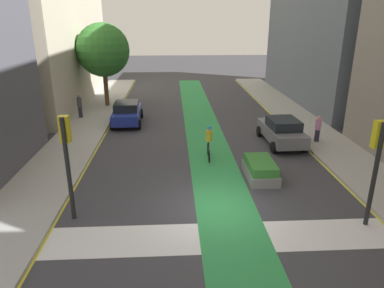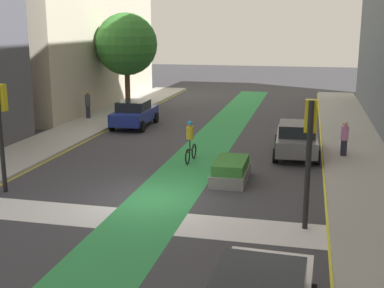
{
  "view_description": "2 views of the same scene",
  "coord_description": "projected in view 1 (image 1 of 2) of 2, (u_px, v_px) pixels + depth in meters",
  "views": [
    {
      "loc": [
        -1.6,
        -12.2,
        7.05
      ],
      "look_at": [
        -0.73,
        3.44,
        1.45
      ],
      "focal_mm": 33.11,
      "sensor_mm": 36.0,
      "label": 1
    },
    {
      "loc": [
        5.2,
        -15.97,
        5.9
      ],
      "look_at": [
        0.62,
        3.81,
        1.12
      ],
      "focal_mm": 47.35,
      "sensor_mm": 36.0,
      "label": 2
    }
  ],
  "objects": [
    {
      "name": "cyclist_in_lane",
      "position": [
        209.0,
        142.0,
        18.41
      ],
      "size": [
        0.32,
        1.73,
        1.86
      ],
      "color": "black",
      "rests_on": "ground_plane"
    },
    {
      "name": "car_blue_left_far",
      "position": [
        127.0,
        112.0,
        24.76
      ],
      "size": [
        2.12,
        4.25,
        1.57
      ],
      "color": "navy",
      "rests_on": "ground_plane"
    },
    {
      "name": "median_planter",
      "position": [
        260.0,
        170.0,
        16.43
      ],
      "size": [
        1.3,
        2.41,
        0.85
      ],
      "color": "slate",
      "rests_on": "ground_plane"
    },
    {
      "name": "curb_stripe_right",
      "position": [
        363.0,
        203.0,
        14.24
      ],
      "size": [
        0.16,
        60.0,
        0.01
      ],
      "primitive_type": "cube",
      "color": "yellow",
      "rests_on": "ground_plane"
    },
    {
      "name": "bike_lane_paint",
      "position": [
        226.0,
        207.0,
        13.95
      ],
      "size": [
        2.4,
        60.0,
        0.01
      ],
      "primitive_type": "cube",
      "color": "#2D8C47",
      "rests_on": "ground_plane"
    },
    {
      "name": "car_grey_right_far",
      "position": [
        282.0,
        131.0,
        20.72
      ],
      "size": [
        2.14,
        4.26,
        1.57
      ],
      "color": "slate",
      "rests_on": "ground_plane"
    },
    {
      "name": "crosswalk_band",
      "position": [
        222.0,
        237.0,
        12.04
      ],
      "size": [
        12.0,
        1.8,
        0.01
      ],
      "primitive_type": "cube",
      "color": "silver",
      "rests_on": "ground_plane"
    },
    {
      "name": "traffic_signal_near_right",
      "position": [
        376.0,
        153.0,
        12.02
      ],
      "size": [
        0.35,
        0.52,
        3.83
      ],
      "color": "black",
      "rests_on": "ground_plane"
    },
    {
      "name": "ground_plane",
      "position": [
        215.0,
        208.0,
        13.93
      ],
      "size": [
        120.0,
        120.0,
        0.0
      ],
      "primitive_type": "plane",
      "color": "#38383D"
    },
    {
      "name": "curb_stripe_left",
      "position": [
        60.0,
        212.0,
        13.61
      ],
      "size": [
        0.16,
        60.0,
        0.01
      ],
      "primitive_type": "cube",
      "color": "yellow",
      "rests_on": "ground_plane"
    },
    {
      "name": "pedestrian_sidewalk_left_a",
      "position": [
        80.0,
        106.0,
        25.73
      ],
      "size": [
        0.34,
        0.34,
        1.7
      ],
      "color": "#262638",
      "rests_on": "sidewalk_left"
    },
    {
      "name": "traffic_signal_near_left",
      "position": [
        67.0,
        148.0,
        12.41
      ],
      "size": [
        0.35,
        0.52,
        3.89
      ],
      "color": "black",
      "rests_on": "ground_plane"
    },
    {
      "name": "pedestrian_sidewalk_right_b",
      "position": [
        318.0,
        128.0,
        20.71
      ],
      "size": [
        0.34,
        0.34,
        1.56
      ],
      "color": "#262638",
      "rests_on": "sidewalk_right"
    },
    {
      "name": "sidewalk_left",
      "position": [
        20.0,
        212.0,
        13.51
      ],
      "size": [
        3.0,
        60.0,
        0.15
      ],
      "primitive_type": "cube",
      "color": "#9E9E99",
      "rests_on": "ground_plane"
    },
    {
      "name": "street_tree_near",
      "position": [
        103.0,
        50.0,
        28.12
      ],
      "size": [
        4.22,
        4.22,
        6.59
      ],
      "color": "brown",
      "rests_on": "sidewalk_left"
    }
  ]
}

